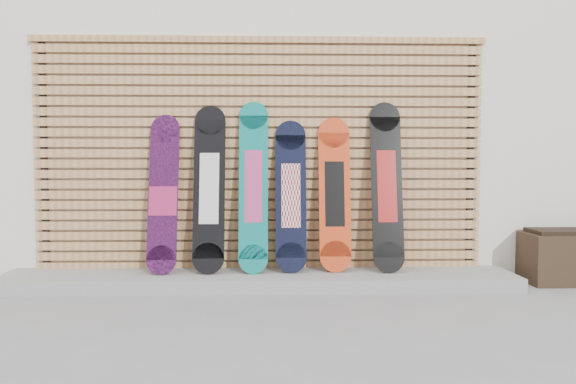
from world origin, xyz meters
name	(u,v)px	position (x,y,z in m)	size (l,w,h in m)	color
ground	(276,305)	(0.00, 0.00, 0.00)	(80.00, 80.00, 0.00)	gray
building	(310,114)	(0.50, 3.50, 1.80)	(12.00, 5.00, 3.60)	silver
concrete_step	(259,280)	(-0.15, 0.68, 0.06)	(4.60, 0.70, 0.12)	gray
slat_wall	(259,153)	(-0.15, 0.97, 1.21)	(4.26, 0.08, 2.29)	#AF7B49
snowboard_0	(163,194)	(-1.02, 0.77, 0.83)	(0.27, 0.35, 1.45)	black
snowboard_1	(209,188)	(-0.60, 0.78, 0.88)	(0.29, 0.34, 1.53)	black
snowboard_2	(253,186)	(-0.20, 0.78, 0.90)	(0.27, 0.33, 1.57)	#0B6F6D
snowboard_3	(291,196)	(0.14, 0.80, 0.81)	(0.28, 0.30, 1.39)	black
snowboard_4	(335,194)	(0.55, 0.81, 0.83)	(0.29, 0.27, 1.42)	red
snowboard_5	(387,186)	(1.02, 0.78, 0.90)	(0.28, 0.32, 1.57)	black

